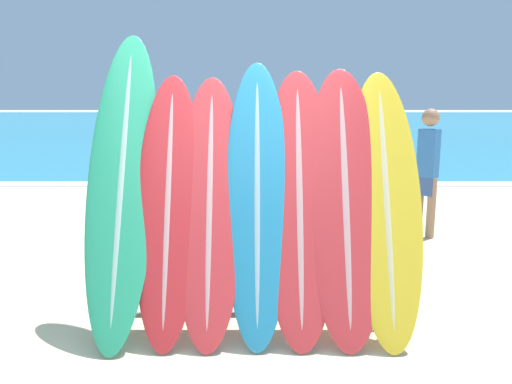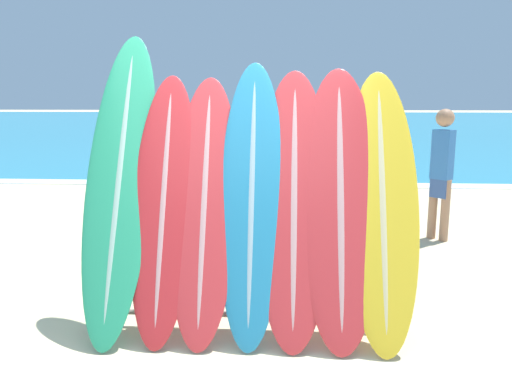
{
  "view_description": "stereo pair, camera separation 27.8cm",
  "coord_description": "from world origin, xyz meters",
  "px_view_note": "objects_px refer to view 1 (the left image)",
  "views": [
    {
      "loc": [
        0.29,
        -3.07,
        1.78
      ],
      "look_at": [
        0.28,
        1.37,
        0.95
      ],
      "focal_mm": 35.0,
      "sensor_mm": 36.0,
      "label": 1
    },
    {
      "loc": [
        0.57,
        -3.06,
        1.78
      ],
      "look_at": [
        0.28,
        1.37,
        0.95
      ],
      "focal_mm": 35.0,
      "sensor_mm": 36.0,
      "label": 2
    }
  ],
  "objects_px": {
    "surfboard_slot_0": "(123,182)",
    "surfboard_slot_6": "(387,204)",
    "surfboard_slot_5": "(346,203)",
    "surfboard_rack": "(256,269)",
    "surfboard_slot_2": "(211,207)",
    "surfboard_slot_3": "(258,199)",
    "person_mid_beach": "(429,168)",
    "surfboard_slot_1": "(169,206)",
    "person_near_water": "(289,170)",
    "surfboard_slot_4": "(300,204)"
  },
  "relations": [
    {
      "from": "person_near_water",
      "to": "surfboard_slot_2",
      "type": "bearing_deg",
      "value": 34.16
    },
    {
      "from": "surfboard_slot_0",
      "to": "surfboard_slot_1",
      "type": "xyz_separation_m",
      "value": [
        0.36,
        -0.09,
        -0.17
      ]
    },
    {
      "from": "surfboard_rack",
      "to": "surfboard_slot_6",
      "type": "height_order",
      "value": "surfboard_slot_6"
    },
    {
      "from": "surfboard_slot_1",
      "to": "surfboard_slot_3",
      "type": "bearing_deg",
      "value": 1.46
    },
    {
      "from": "surfboard_slot_1",
      "to": "surfboard_slot_6",
      "type": "distance_m",
      "value": 1.63
    },
    {
      "from": "surfboard_slot_0",
      "to": "surfboard_slot_3",
      "type": "distance_m",
      "value": 1.04
    },
    {
      "from": "surfboard_slot_4",
      "to": "surfboard_slot_6",
      "type": "bearing_deg",
      "value": -0.45
    },
    {
      "from": "surfboard_slot_1",
      "to": "surfboard_slot_6",
      "type": "height_order",
      "value": "surfboard_slot_6"
    },
    {
      "from": "surfboard_slot_1",
      "to": "surfboard_slot_4",
      "type": "distance_m",
      "value": 0.98
    },
    {
      "from": "surfboard_rack",
      "to": "surfboard_slot_1",
      "type": "height_order",
      "value": "surfboard_slot_1"
    },
    {
      "from": "surfboard_rack",
      "to": "surfboard_slot_1",
      "type": "bearing_deg",
      "value": 179.61
    },
    {
      "from": "surfboard_slot_0",
      "to": "surfboard_slot_6",
      "type": "height_order",
      "value": "surfboard_slot_0"
    },
    {
      "from": "surfboard_slot_1",
      "to": "surfboard_slot_3",
      "type": "height_order",
      "value": "surfboard_slot_3"
    },
    {
      "from": "surfboard_slot_4",
      "to": "surfboard_slot_5",
      "type": "height_order",
      "value": "surfboard_slot_5"
    },
    {
      "from": "surfboard_slot_2",
      "to": "surfboard_slot_3",
      "type": "height_order",
      "value": "surfboard_slot_3"
    },
    {
      "from": "surfboard_slot_1",
      "to": "person_near_water",
      "type": "relative_size",
      "value": 1.14
    },
    {
      "from": "surfboard_slot_3",
      "to": "person_mid_beach",
      "type": "bearing_deg",
      "value": 50.71
    },
    {
      "from": "surfboard_slot_2",
      "to": "surfboard_slot_5",
      "type": "relative_size",
      "value": 0.97
    },
    {
      "from": "surfboard_slot_4",
      "to": "surfboard_slot_5",
      "type": "distance_m",
      "value": 0.34
    },
    {
      "from": "surfboard_slot_1",
      "to": "surfboard_slot_5",
      "type": "height_order",
      "value": "surfboard_slot_5"
    },
    {
      "from": "surfboard_slot_2",
      "to": "surfboard_slot_3",
      "type": "xyz_separation_m",
      "value": [
        0.36,
        0.02,
        0.06
      ]
    },
    {
      "from": "person_mid_beach",
      "to": "surfboard_slot_3",
      "type": "bearing_deg",
      "value": 96.82
    },
    {
      "from": "surfboard_slot_1",
      "to": "surfboard_slot_4",
      "type": "bearing_deg",
      "value": 0.61
    },
    {
      "from": "surfboard_slot_6",
      "to": "surfboard_slot_4",
      "type": "bearing_deg",
      "value": 179.55
    },
    {
      "from": "surfboard_slot_4",
      "to": "surfboard_slot_2",
      "type": "bearing_deg",
      "value": -179.04
    },
    {
      "from": "surfboard_rack",
      "to": "surfboard_slot_4",
      "type": "bearing_deg",
      "value": 2.54
    },
    {
      "from": "surfboard_slot_5",
      "to": "surfboard_rack",
      "type": "bearing_deg",
      "value": -178.97
    },
    {
      "from": "surfboard_slot_0",
      "to": "surfboard_slot_3",
      "type": "relative_size",
      "value": 1.11
    },
    {
      "from": "surfboard_slot_3",
      "to": "surfboard_slot_2",
      "type": "bearing_deg",
      "value": -177.14
    },
    {
      "from": "surfboard_slot_4",
      "to": "surfboard_slot_1",
      "type": "bearing_deg",
      "value": -179.39
    },
    {
      "from": "surfboard_slot_4",
      "to": "surfboard_rack",
      "type": "bearing_deg",
      "value": -177.46
    },
    {
      "from": "surfboard_slot_0",
      "to": "surfboard_slot_2",
      "type": "xyz_separation_m",
      "value": [
        0.67,
        -0.09,
        -0.18
      ]
    },
    {
      "from": "surfboard_rack",
      "to": "person_near_water",
      "type": "xyz_separation_m",
      "value": [
        0.39,
        2.22,
        0.45
      ]
    },
    {
      "from": "surfboard_slot_3",
      "to": "person_mid_beach",
      "type": "relative_size",
      "value": 1.25
    },
    {
      "from": "surfboard_slot_2",
      "to": "person_mid_beach",
      "type": "xyz_separation_m",
      "value": [
        2.55,
        2.7,
        -0.07
      ]
    },
    {
      "from": "surfboard_slot_2",
      "to": "surfboard_slot_5",
      "type": "xyz_separation_m",
      "value": [
        1.01,
        0.01,
        0.03
      ]
    },
    {
      "from": "surfboard_slot_4",
      "to": "person_near_water",
      "type": "xyz_separation_m",
      "value": [
        0.05,
        2.21,
        -0.06
      ]
    },
    {
      "from": "surfboard_slot_4",
      "to": "surfboard_slot_6",
      "type": "xyz_separation_m",
      "value": [
        0.65,
        -0.01,
        -0.0
      ]
    },
    {
      "from": "surfboard_slot_3",
      "to": "surfboard_slot_4",
      "type": "xyz_separation_m",
      "value": [
        0.32,
        -0.01,
        -0.03
      ]
    },
    {
      "from": "surfboard_slot_2",
      "to": "person_near_water",
      "type": "xyz_separation_m",
      "value": [
        0.73,
        2.22,
        -0.03
      ]
    },
    {
      "from": "surfboard_slot_4",
      "to": "person_mid_beach",
      "type": "height_order",
      "value": "surfboard_slot_4"
    },
    {
      "from": "surfboard_slot_3",
      "to": "surfboard_slot_5",
      "type": "height_order",
      "value": "surfboard_slot_3"
    },
    {
      "from": "surfboard_slot_1",
      "to": "surfboard_slot_3",
      "type": "xyz_separation_m",
      "value": [
        0.67,
        0.02,
        0.05
      ]
    },
    {
      "from": "surfboard_slot_3",
      "to": "person_near_water",
      "type": "height_order",
      "value": "surfboard_slot_3"
    },
    {
      "from": "surfboard_slot_4",
      "to": "surfboard_slot_6",
      "type": "relative_size",
      "value": 1.0
    },
    {
      "from": "surfboard_slot_0",
      "to": "surfboard_slot_4",
      "type": "distance_m",
      "value": 1.35
    },
    {
      "from": "surfboard_slot_2",
      "to": "surfboard_slot_4",
      "type": "bearing_deg",
      "value": 0.96
    },
    {
      "from": "surfboard_slot_5",
      "to": "surfboard_slot_0",
      "type": "bearing_deg",
      "value": 177.35
    },
    {
      "from": "surfboard_slot_2",
      "to": "person_near_water",
      "type": "bearing_deg",
      "value": 71.87
    },
    {
      "from": "surfboard_slot_6",
      "to": "surfboard_rack",
      "type": "bearing_deg",
      "value": -179.43
    }
  ]
}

